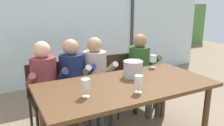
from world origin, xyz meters
TOP-DOWN VIEW (x-y plane):
  - ground at (0.00, 1.00)m, footprint 14.00×14.00m
  - window_glass_panel at (0.00, 2.44)m, footprint 7.11×0.03m
  - window_mullion_right at (1.60, 2.42)m, footprint 0.06×0.06m
  - hillside_vineyard at (0.00, 5.78)m, footprint 13.11×2.40m
  - dining_table at (0.00, 0.00)m, footprint 1.91×0.94m
  - chair_near_curtain at (-0.71, 0.91)m, footprint 0.47×0.47m
  - chair_left_of_center at (-0.35, 0.88)m, footprint 0.46×0.46m
  - chair_center at (0.04, 0.88)m, footprint 0.44×0.44m
  - chair_right_of_center at (0.34, 0.91)m, footprint 0.45×0.45m
  - chair_near_window_right at (0.69, 0.91)m, footprint 0.49×0.49m
  - person_maroon_top at (-0.72, 0.75)m, footprint 0.48×0.63m
  - person_navy_polo at (-0.35, 0.75)m, footprint 0.49×0.63m
  - person_beige_jumper at (-0.02, 0.75)m, footprint 0.47×0.62m
  - person_olive_shirt at (0.72, 0.75)m, footprint 0.47×0.61m
  - ice_bucket_primary at (0.18, 0.17)m, footprint 0.23×0.23m
  - wine_glass_by_left_taster at (-0.52, -0.12)m, footprint 0.08×0.08m
  - wine_glass_near_bucket at (-0.03, -0.26)m, footprint 0.08×0.08m
  - wine_glass_center_pour at (0.64, 0.38)m, footprint 0.08×0.08m

SIDE VIEW (x-z plane):
  - ground at x=0.00m, z-range 0.00..0.00m
  - chair_near_curtain at x=-0.71m, z-range 0.07..0.93m
  - chair_left_of_center at x=-0.35m, z-range 0.07..0.93m
  - chair_center at x=0.04m, z-range 0.07..0.93m
  - chair_right_of_center at x=0.34m, z-range 0.07..0.93m
  - chair_near_window_right at x=0.69m, z-range 0.07..0.93m
  - person_maroon_top at x=-0.72m, z-range 0.08..1.26m
  - person_navy_polo at x=-0.35m, z-range 0.08..1.26m
  - person_beige_jumper at x=-0.02m, z-range 0.08..1.26m
  - person_olive_shirt at x=0.72m, z-range 0.08..1.26m
  - dining_table at x=0.00m, z-range 0.30..1.08m
  - hillside_vineyard at x=0.00m, z-range 0.00..1.58m
  - ice_bucket_primary at x=0.18m, z-range 0.78..0.98m
  - wine_glass_by_left_taster at x=-0.52m, z-range 0.81..0.98m
  - wine_glass_near_bucket at x=-0.03m, z-range 0.81..0.98m
  - wine_glass_center_pour at x=0.64m, z-range 0.81..0.98m
  - window_glass_panel at x=0.00m, z-range 0.00..2.60m
  - window_mullion_right at x=1.60m, z-range 0.00..2.60m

